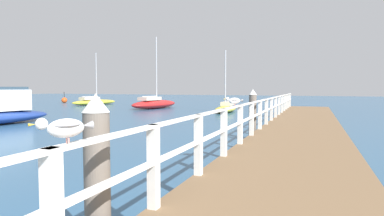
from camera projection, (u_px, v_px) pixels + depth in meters
The scene contains 10 objects.
pier_deck at pixel (302, 132), 12.14m from camera, with size 2.85×26.76×0.48m, color brown.
pier_railing at pixel (266, 109), 12.57m from camera, with size 0.12×25.28×1.02m.
dock_piling_near at pixel (97, 180), 3.42m from camera, with size 0.29×0.29×1.88m.
dock_piling_far at pixel (253, 114), 11.88m from camera, with size 0.29×0.29×1.88m.
seagull_foreground at pixel (65, 127), 2.45m from camera, with size 0.28×0.44×0.21m.
seagull_background at pixel (234, 100), 7.54m from camera, with size 0.42×0.30×0.21m.
boat_1 at pixel (94, 102), 35.53m from camera, with size 3.01×6.08×5.85m.
boat_3 at pixel (226, 108), 25.13m from camera, with size 1.64×4.78×4.84m.
boat_5 at pixel (154, 104), 29.49m from camera, with size 2.87×6.36×6.65m.
channel_buoy at pixel (64, 100), 40.14m from camera, with size 0.70×0.70×1.40m.
Camera 1 is at (0.45, 0.62, 1.94)m, focal length 29.67 mm.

